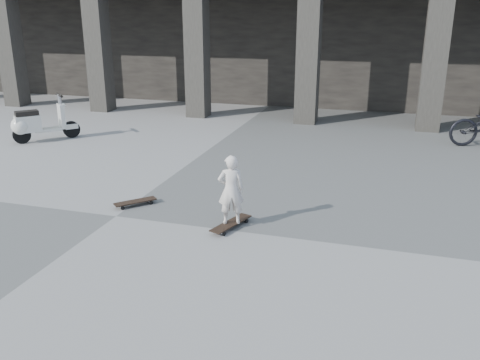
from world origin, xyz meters
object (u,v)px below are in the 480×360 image
(skateboard_spare, at_px, (135,202))
(child, at_px, (231,190))
(scooter, at_px, (34,124))
(longboard, at_px, (231,224))

(skateboard_spare, bearing_deg, child, -59.94)
(skateboard_spare, xyz_separation_m, child, (1.94, -0.44, 0.58))
(skateboard_spare, relative_size, scooter, 0.49)
(child, relative_size, scooter, 0.80)
(longboard, distance_m, child, 0.58)
(skateboard_spare, distance_m, child, 2.07)
(longboard, bearing_deg, scooter, 78.38)
(longboard, bearing_deg, child, -69.68)
(longboard, height_order, scooter, scooter)
(longboard, height_order, skateboard_spare, skateboard_spare)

